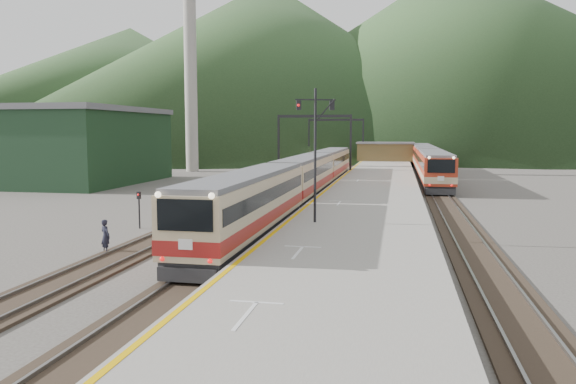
% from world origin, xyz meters
% --- Properties ---
extents(ground, '(400.00, 400.00, 0.00)m').
position_xyz_m(ground, '(0.00, 0.00, 0.00)').
color(ground, '#47423D').
rests_on(ground, ground).
extents(track_main, '(2.60, 200.00, 0.23)m').
position_xyz_m(track_main, '(0.00, 40.00, 0.07)').
color(track_main, black).
rests_on(track_main, ground).
extents(track_far, '(2.60, 200.00, 0.23)m').
position_xyz_m(track_far, '(-5.00, 40.00, 0.07)').
color(track_far, black).
rests_on(track_far, ground).
extents(track_second, '(2.60, 200.00, 0.23)m').
position_xyz_m(track_second, '(11.50, 40.00, 0.07)').
color(track_second, black).
rests_on(track_second, ground).
extents(platform, '(8.00, 100.00, 1.00)m').
position_xyz_m(platform, '(5.60, 38.00, 0.50)').
color(platform, gray).
rests_on(platform, ground).
extents(gantry_near, '(9.55, 0.25, 8.00)m').
position_xyz_m(gantry_near, '(-2.85, 55.00, 5.59)').
color(gantry_near, black).
rests_on(gantry_near, ground).
extents(gantry_far, '(9.55, 0.25, 8.00)m').
position_xyz_m(gantry_far, '(-2.85, 80.00, 5.59)').
color(gantry_far, black).
rests_on(gantry_far, ground).
extents(warehouse, '(14.50, 20.50, 8.60)m').
position_xyz_m(warehouse, '(-28.00, 42.00, 4.32)').
color(warehouse, black).
rests_on(warehouse, ground).
extents(smokestack, '(1.80, 1.80, 30.00)m').
position_xyz_m(smokestack, '(-22.00, 62.00, 15.00)').
color(smokestack, '#9E998E').
rests_on(smokestack, ground).
extents(station_shed, '(9.40, 4.40, 3.10)m').
position_xyz_m(station_shed, '(5.60, 78.00, 2.57)').
color(station_shed, brown).
rests_on(station_shed, platform).
extents(hill_a, '(180.00, 180.00, 60.00)m').
position_xyz_m(hill_a, '(-40.00, 190.00, 30.00)').
color(hill_a, '#2B4925').
rests_on(hill_a, ground).
extents(hill_b, '(220.00, 220.00, 75.00)m').
position_xyz_m(hill_b, '(30.00, 230.00, 37.50)').
color(hill_b, '#2B4925').
rests_on(hill_b, ground).
extents(hill_d, '(200.00, 200.00, 55.00)m').
position_xyz_m(hill_d, '(-120.00, 240.00, 27.50)').
color(hill_d, '#2B4925').
rests_on(hill_d, ground).
extents(main_train, '(2.67, 54.85, 3.26)m').
position_xyz_m(main_train, '(0.00, 30.79, 1.86)').
color(main_train, tan).
rests_on(main_train, track_main).
extents(second_train, '(2.90, 59.47, 3.54)m').
position_xyz_m(second_train, '(11.50, 64.97, 2.00)').
color(second_train, '#A42E19').
rests_on(second_train, track_second).
extents(signal_mast, '(2.10, 0.86, 7.20)m').
position_xyz_m(signal_mast, '(3.35, 13.76, 5.38)').
color(signal_mast, black).
rests_on(signal_mast, platform).
extents(short_signal_a, '(0.24, 0.18, 2.27)m').
position_xyz_m(short_signal_a, '(-2.38, 8.99, 1.46)').
color(short_signal_a, black).
rests_on(short_signal_a, ground).
extents(short_signal_b, '(0.25, 0.20, 2.27)m').
position_xyz_m(short_signal_b, '(-3.11, 35.95, 1.46)').
color(short_signal_b, black).
rests_on(short_signal_b, ground).
extents(short_signal_c, '(0.23, 0.18, 2.27)m').
position_xyz_m(short_signal_c, '(-7.71, 15.33, 1.46)').
color(short_signal_c, black).
rests_on(short_signal_c, ground).
extents(worker, '(0.72, 0.65, 1.66)m').
position_xyz_m(worker, '(-6.22, 8.60, 0.83)').
color(worker, black).
rests_on(worker, ground).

